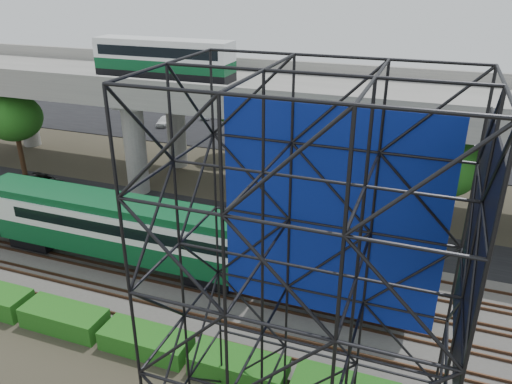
% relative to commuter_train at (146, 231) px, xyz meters
% --- Properties ---
extents(ground, '(140.00, 140.00, 0.00)m').
position_rel_commuter_train_xyz_m(ground, '(2.67, -2.00, -2.88)').
color(ground, '#474233').
rests_on(ground, ground).
extents(ballast_bed, '(90.00, 12.00, 0.20)m').
position_rel_commuter_train_xyz_m(ballast_bed, '(2.67, 0.00, -2.78)').
color(ballast_bed, slate).
rests_on(ballast_bed, ground).
extents(service_road, '(90.00, 5.00, 0.08)m').
position_rel_commuter_train_xyz_m(service_road, '(2.67, 8.50, -2.84)').
color(service_road, black).
rests_on(service_road, ground).
extents(parking_lot, '(90.00, 18.00, 0.08)m').
position_rel_commuter_train_xyz_m(parking_lot, '(2.67, 32.00, -2.84)').
color(parking_lot, black).
rests_on(parking_lot, ground).
extents(harbor_water, '(140.00, 40.00, 0.03)m').
position_rel_commuter_train_xyz_m(harbor_water, '(2.67, 54.00, -2.87)').
color(harbor_water, '#3F5868').
rests_on(harbor_water, ground).
extents(rail_tracks, '(90.00, 9.52, 0.16)m').
position_rel_commuter_train_xyz_m(rail_tracks, '(2.67, -0.00, -2.60)').
color(rail_tracks, '#472D1E').
rests_on(rail_tracks, ballast_bed).
extents(commuter_train, '(29.30, 3.06, 4.30)m').
position_rel_commuter_train_xyz_m(commuter_train, '(0.00, 0.00, 0.00)').
color(commuter_train, black).
rests_on(commuter_train, rail_tracks).
extents(overpass, '(80.00, 12.00, 12.40)m').
position_rel_commuter_train_xyz_m(overpass, '(2.03, 14.00, 5.33)').
color(overpass, '#9E9B93').
rests_on(overpass, ground).
extents(scaffold_tower, '(9.36, 6.36, 15.00)m').
position_rel_commuter_train_xyz_m(scaffold_tower, '(12.63, -9.98, 4.59)').
color(scaffold_tower, black).
rests_on(scaffold_tower, ground).
extents(hedge_strip, '(34.60, 1.80, 1.20)m').
position_rel_commuter_train_xyz_m(hedge_strip, '(3.68, -6.30, -2.32)').
color(hedge_strip, '#145916').
rests_on(hedge_strip, ground).
extents(trees, '(40.94, 16.94, 7.69)m').
position_rel_commuter_train_xyz_m(trees, '(-2.00, 14.17, 2.69)').
color(trees, '#382314').
rests_on(trees, ground).
extents(suv, '(4.80, 2.96, 1.24)m').
position_rel_commuter_train_xyz_m(suv, '(-15.41, 8.08, -2.18)').
color(suv, black).
rests_on(suv, service_road).
extents(parked_cars, '(37.86, 9.53, 1.27)m').
position_rel_commuter_train_xyz_m(parked_cars, '(3.76, 31.71, -2.20)').
color(parked_cars, white).
rests_on(parked_cars, parking_lot).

